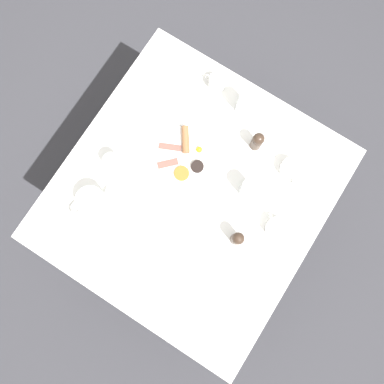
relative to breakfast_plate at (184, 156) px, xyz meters
The scene contains 16 objects.
ground_plane 0.78m from the breakfast_plate, 134.27° to the left, with size 8.00×8.00×0.00m, color #333338.
table 0.17m from the breakfast_plate, 134.27° to the left, with size 1.03×1.07×0.76m.
breakfast_plate is the anchor object (origin of this frame).
teapot_near 0.41m from the breakfast_plate, 60.81° to the left, with size 0.11×0.19×0.13m.
teacup_with_saucer_left 0.46m from the breakfast_plate, behind, with size 0.15×0.15×0.06m.
teacup_with_saucer_right 0.43m from the breakfast_plate, 155.11° to the right, with size 0.15×0.15×0.06m.
water_glass_tall 0.29m from the breakfast_plate, 40.68° to the left, with size 0.06×0.06×0.11m.
water_glass_short 0.29m from the breakfast_plate, behind, with size 0.06×0.06×0.12m.
wine_glass_spare 0.33m from the breakfast_plate, 107.24° to the right, with size 0.06×0.06×0.14m.
creamer_jug 0.34m from the breakfast_plate, 80.90° to the right, with size 0.09×0.07×0.07m.
pepper_grinder 0.30m from the breakfast_plate, 137.93° to the right, with size 0.05×0.05×0.12m.
salt_grinder 0.40m from the breakfast_plate, 153.75° to the left, with size 0.05×0.05×0.12m.
fork_by_plate 0.55m from the breakfast_plate, 124.38° to the left, with size 0.15×0.09×0.00m.
knife_by_plate 0.32m from the breakfast_plate, 38.69° to the right, with size 0.03×0.21×0.00m.
spoon_for_tea 0.55m from the breakfast_plate, 153.47° to the left, with size 0.15×0.08×0.00m.
fork_spare 0.47m from the breakfast_plate, 102.40° to the left, with size 0.18×0.02×0.00m.
Camera 1 is at (-0.12, 0.20, 2.25)m, focal length 35.00 mm.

